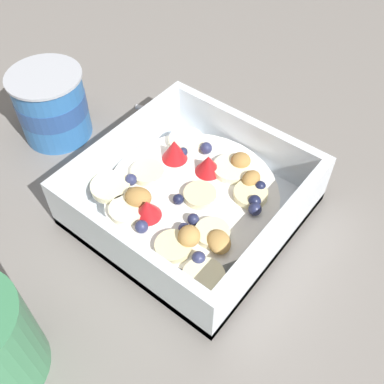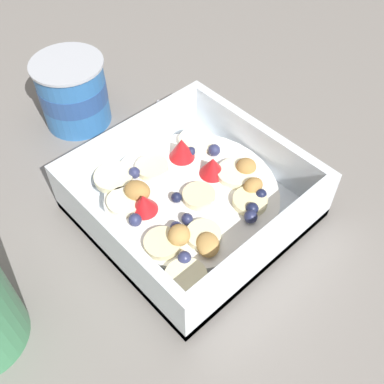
# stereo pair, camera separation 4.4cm
# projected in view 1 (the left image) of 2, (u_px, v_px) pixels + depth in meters

# --- Properties ---
(ground_plane) EXTENTS (2.40, 2.40, 0.00)m
(ground_plane) POSITION_uv_depth(u_px,v_px,m) (190.00, 194.00, 0.48)
(ground_plane) COLOR gray
(fruit_bowl) EXTENTS (0.20, 0.20, 0.06)m
(fruit_bowl) POSITION_uv_depth(u_px,v_px,m) (191.00, 198.00, 0.45)
(fruit_bowl) COLOR white
(fruit_bowl) RESTS_ON ground
(spoon) EXTENTS (0.07, 0.17, 0.01)m
(spoon) POSITION_uv_depth(u_px,v_px,m) (229.00, 126.00, 0.55)
(spoon) COLOR silver
(spoon) RESTS_ON ground
(yogurt_cup) EXTENTS (0.08, 0.08, 0.08)m
(yogurt_cup) POSITION_uv_depth(u_px,v_px,m) (52.00, 105.00, 0.51)
(yogurt_cup) COLOR #3370B7
(yogurt_cup) RESTS_ON ground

